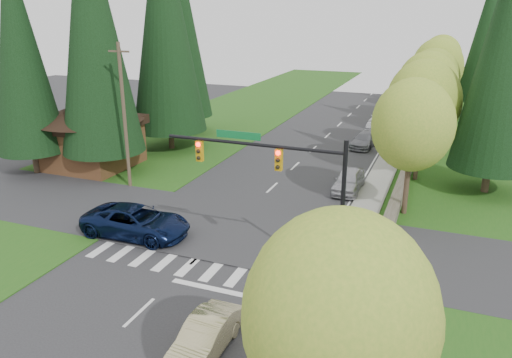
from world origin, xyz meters
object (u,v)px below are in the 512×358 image
Objects in this scene: sedan_champagne at (205,337)px; suv_navy at (136,222)px; parked_car_e at (393,108)px; parked_car_c at (374,131)px; parked_car_a at (349,181)px; parked_car_b at (365,140)px; parked_car_d at (381,117)px.

sedan_champagne is 11.12m from suv_navy.
parked_car_e is at bearing -13.98° from suv_navy.
parked_car_c is 13.79m from parked_car_e.
suv_navy is at bearing 136.88° from sedan_champagne.
parked_car_a is 0.99× the size of parked_car_c.
suv_navy is at bearing -102.79° from parked_car_b.
suv_navy is at bearing -130.22° from parked_car_a.
parked_car_e is (0.93, 48.38, -0.05)m from sedan_champagne.
parked_car_d is 7.21m from parked_car_e.
parked_car_b is 17.19m from parked_car_e.
suv_navy is 1.34× the size of parked_car_b.
suv_navy is at bearing -107.58° from parked_car_c.
parked_car_c is 0.95× the size of parked_car_d.
parked_car_e is at bearing 91.60° from parked_car_d.
parked_car_d is at bearing 93.40° from parked_car_c.
sedan_champagne is at bearing -83.65° from parked_car_b.
parked_car_b is (8.58, 23.61, -0.19)m from suv_navy.
sedan_champagne is 34.60m from parked_car_c.
suv_navy reaches higher than sedan_champagne.
sedan_champagne is 0.96× the size of parked_car_e.
parked_car_c is 6.60m from parked_car_d.
parked_car_d is at bearing -15.79° from suv_navy.
parked_car_b is 1.06× the size of parked_car_e.
parked_car_a is 22.14m from parked_car_d.
sedan_champagne is 0.91× the size of parked_car_c.
suv_navy is 1.35× the size of parked_car_c.
sedan_champagne is 19.13m from parked_car_a.
parked_car_a is at bearing -85.09° from parked_car_e.
parked_car_a is 29.31m from parked_car_e.
parked_car_d is (-0.97, 22.11, 0.05)m from parked_car_a.
parked_car_d is (8.58, 33.60, -0.04)m from suv_navy.
suv_navy is 25.12m from parked_car_b.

